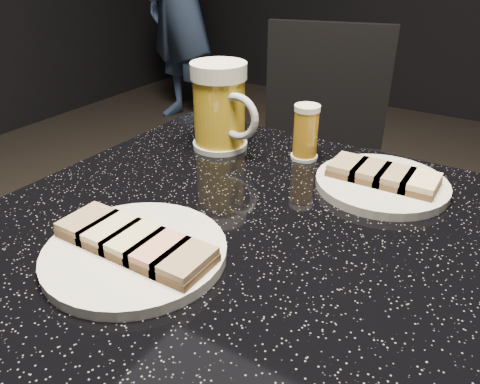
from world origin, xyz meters
name	(u,v)px	position (x,y,z in m)	size (l,w,h in m)	color
plate_large	(135,253)	(-0.07, -0.13, 0.76)	(0.23, 0.23, 0.01)	silver
plate_small	(381,184)	(0.13, 0.21, 0.76)	(0.21, 0.21, 0.01)	silver
table	(240,350)	(0.00, 0.00, 0.51)	(0.70, 0.70, 0.75)	black
beer_mug	(220,107)	(-0.17, 0.21, 0.83)	(0.15, 0.10, 0.16)	silver
beer_tumbler	(306,133)	(-0.02, 0.25, 0.80)	(0.05, 0.05, 0.10)	white
chair	(318,147)	(-0.24, 0.87, 0.50)	(0.50, 0.50, 0.87)	black
canapes_on_plate_large	(134,242)	(-0.07, -0.13, 0.77)	(0.21, 0.07, 0.02)	#4C3521
canapes_on_plate_small	(383,175)	(0.13, 0.21, 0.77)	(0.16, 0.07, 0.02)	#4C3521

